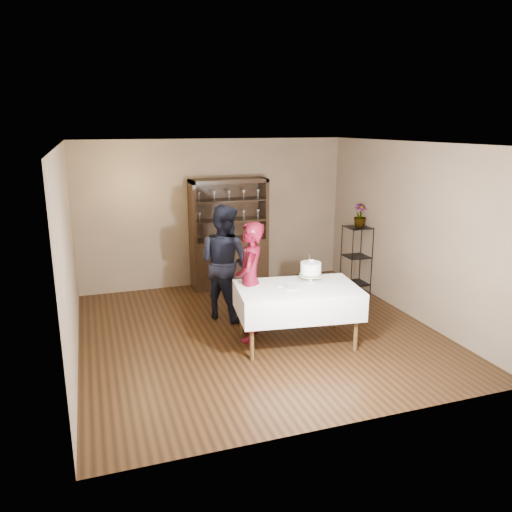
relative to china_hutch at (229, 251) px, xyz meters
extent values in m
plane|color=black|center=(-0.20, -2.25, -0.66)|extent=(5.00, 5.00, 0.00)
plane|color=silver|center=(-0.20, -2.25, 2.04)|extent=(5.00, 5.00, 0.00)
cube|color=brown|center=(-0.20, 0.25, 0.69)|extent=(5.00, 0.02, 2.70)
cube|color=brown|center=(-2.70, -2.25, 0.69)|extent=(0.02, 5.00, 2.70)
cube|color=brown|center=(2.30, -2.25, 0.69)|extent=(0.02, 5.00, 2.70)
cube|color=black|center=(0.00, -0.01, -0.21)|extent=(1.40, 0.48, 0.90)
cube|color=black|center=(0.00, 0.21, 0.79)|extent=(1.40, 0.03, 1.10)
cube|color=black|center=(0.00, -0.01, 1.31)|extent=(1.40, 0.48, 0.06)
cube|color=black|center=(0.00, -0.01, 0.59)|extent=(1.28, 0.42, 0.02)
cube|color=black|center=(0.00, -0.01, 0.96)|extent=(1.28, 0.42, 0.02)
cylinder|color=black|center=(1.88, -1.25, -0.06)|extent=(0.02, 0.02, 1.20)
cylinder|color=black|center=(2.28, -1.25, -0.06)|extent=(0.02, 0.02, 1.20)
cylinder|color=black|center=(1.88, -0.85, -0.06)|extent=(0.02, 0.02, 1.20)
cylinder|color=black|center=(2.28, -0.85, -0.06)|extent=(0.02, 0.02, 1.20)
cube|color=black|center=(2.08, -1.05, -0.51)|extent=(0.40, 0.40, 0.02)
cube|color=black|center=(2.08, -1.05, -0.01)|extent=(0.40, 0.40, 0.01)
cube|color=black|center=(2.08, -1.05, 0.52)|extent=(0.40, 0.40, 0.02)
cube|color=silver|center=(0.18, -2.78, -0.04)|extent=(1.75, 1.21, 0.38)
cylinder|color=#4B351B|center=(-0.57, -3.07, -0.28)|extent=(0.06, 0.06, 0.77)
cylinder|color=#4B351B|center=(0.83, -3.26, -0.28)|extent=(0.06, 0.06, 0.77)
cylinder|color=#4B351B|center=(-0.46, -2.30, -0.28)|extent=(0.06, 0.06, 0.77)
cylinder|color=#4B351B|center=(0.93, -2.48, -0.28)|extent=(0.06, 0.06, 0.77)
imported|color=#39050E|center=(-0.38, -2.43, 0.18)|extent=(0.62, 0.72, 1.68)
imported|color=black|center=(-0.50, -1.50, 0.23)|extent=(1.06, 1.10, 1.78)
cylinder|color=silver|center=(0.44, -2.63, 0.16)|extent=(0.18, 0.18, 0.01)
cylinder|color=silver|center=(0.44, -2.63, 0.20)|extent=(0.04, 0.04, 0.09)
cylinder|color=silver|center=(0.44, -2.63, 0.25)|extent=(0.32, 0.32, 0.01)
cylinder|color=#40632F|center=(0.44, -2.63, 0.26)|extent=(0.31, 0.31, 0.02)
cylinder|color=white|center=(0.44, -2.63, 0.34)|extent=(0.36, 0.36, 0.18)
sphere|color=#5375B2|center=(0.47, -2.63, 0.44)|extent=(0.02, 0.02, 0.02)
cube|color=silver|center=(0.41, -2.64, 0.49)|extent=(0.02, 0.02, 0.12)
cube|color=black|center=(0.41, -2.64, 0.57)|extent=(0.02, 0.02, 0.05)
cylinder|color=silver|center=(0.06, -2.82, 0.16)|extent=(0.20, 0.20, 0.01)
cylinder|color=silver|center=(0.01, -2.66, 0.16)|extent=(0.25, 0.25, 0.01)
imported|color=#40632F|center=(2.12, -1.04, 0.73)|extent=(0.23, 0.23, 0.40)
camera|label=1|loc=(-2.41, -8.67, 2.27)|focal=35.00mm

